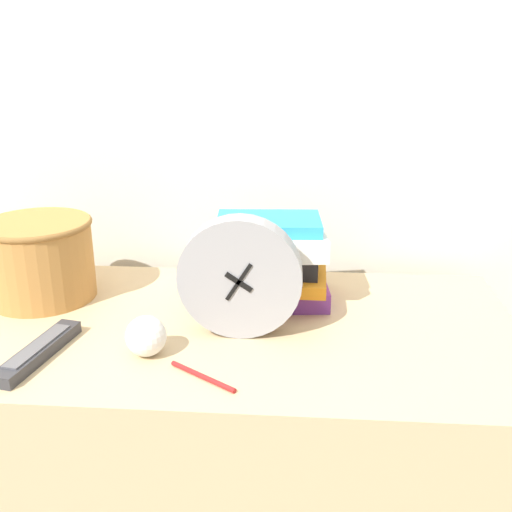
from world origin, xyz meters
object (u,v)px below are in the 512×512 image
at_px(book_stack, 271,260).
at_px(crumpled_paper_ball, 146,336).
at_px(basket, 40,257).
at_px(tv_remote, 39,351).
at_px(desk_clock, 240,277).
at_px(pen, 203,376).

height_order(book_stack, crumpled_paper_ball, book_stack).
bearing_deg(book_stack, basket, -177.70).
relative_size(book_stack, basket, 1.07).
bearing_deg(crumpled_paper_ball, book_stack, 50.67).
relative_size(tv_remote, crumpled_paper_ball, 3.00).
xyz_separation_m(desk_clock, book_stack, (0.05, 0.15, -0.02)).
bearing_deg(crumpled_paper_ball, tv_remote, -172.51).
xyz_separation_m(book_stack, tv_remote, (-0.36, -0.25, -0.07)).
relative_size(book_stack, crumpled_paper_ball, 3.41).
bearing_deg(pen, crumpled_paper_ball, 146.70).
xyz_separation_m(desk_clock, crumpled_paper_ball, (-0.14, -0.08, -0.07)).
height_order(desk_clock, tv_remote, desk_clock).
height_order(book_stack, pen, book_stack).
distance_m(basket, pen, 0.47).
xyz_separation_m(desk_clock, tv_remote, (-0.32, -0.11, -0.09)).
bearing_deg(book_stack, crumpled_paper_ball, -129.33).
height_order(basket, tv_remote, basket).
bearing_deg(tv_remote, crumpled_paper_ball, 7.49).
relative_size(basket, tv_remote, 1.06).
bearing_deg(desk_clock, basket, 162.42).
distance_m(tv_remote, pen, 0.28).
bearing_deg(pen, book_stack, 73.65).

